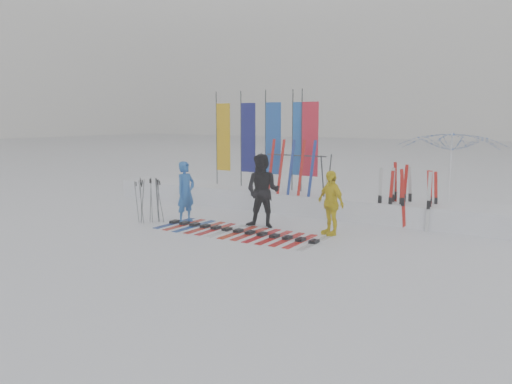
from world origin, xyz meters
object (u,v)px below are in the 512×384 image
Objects in this scene: person_blue at (186,192)px; ski_rack at (296,168)px; person_black at (263,191)px; tent_canopy at (449,176)px; ski_row at (238,231)px; person_yellow at (330,203)px.

ski_rack is at bearing -29.97° from person_blue.
ski_rack is (-0.19, 2.27, 0.40)m from person_black.
tent_canopy is (4.09, 3.18, 0.33)m from person_black.
person_blue is 2.13m from ski_row.
person_yellow is (1.87, 0.17, -0.17)m from person_black.
person_blue is 0.87× the size of person_black.
person_black is 5.20m from tent_canopy.
ski_row is (-4.32, -4.04, -1.28)m from tent_canopy.
tent_canopy reaches higher than person_blue.
ski_row is at bearing -93.77° from person_blue.
tent_canopy is 0.66× the size of ski_row.
person_blue is 0.59× the size of tent_canopy.
person_yellow is 2.46m from ski_row.
tent_canopy is at bearing -54.11° from person_blue.
person_black is 0.96× the size of ski_rack.
ski_row is 2.17× the size of ski_rack.
ski_rack reaches higher than person_yellow.
tent_canopy is at bearing 27.59° from person_black.
ski_rack is at bearing 163.69° from person_yellow.
person_black is at bearing 75.27° from ski_row.
tent_canopy is 6.05m from ski_row.
ski_row is (1.94, -0.30, -0.82)m from person_blue.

